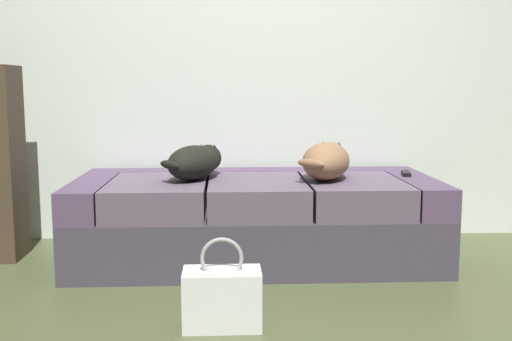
# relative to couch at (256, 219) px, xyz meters

# --- Properties ---
(ground_plane) EXTENTS (10.00, 10.00, 0.00)m
(ground_plane) POSITION_rel_couch_xyz_m (0.00, -1.11, -0.23)
(ground_plane) COLOR #485030
(back_wall) EXTENTS (6.40, 0.10, 2.80)m
(back_wall) POSITION_rel_couch_xyz_m (0.00, 0.58, 1.17)
(back_wall) COLOR silver
(back_wall) RESTS_ON ground
(couch) EXTENTS (2.02, 0.93, 0.47)m
(couch) POSITION_rel_couch_xyz_m (0.00, 0.00, 0.00)
(couch) COLOR #3F3945
(couch) RESTS_ON ground
(dog_dark) EXTENTS (0.38, 0.54, 0.19)m
(dog_dark) POSITION_rel_couch_xyz_m (-0.34, -0.01, 0.33)
(dog_dark) COLOR black
(dog_dark) RESTS_ON couch
(dog_tan) EXTENTS (0.38, 0.60, 0.21)m
(dog_tan) POSITION_rel_couch_xyz_m (0.40, -0.04, 0.34)
(dog_tan) COLOR #896344
(dog_tan) RESTS_ON couch
(tv_remote) EXTENTS (0.07, 0.16, 0.02)m
(tv_remote) POSITION_rel_couch_xyz_m (0.88, 0.06, 0.25)
(tv_remote) COLOR black
(tv_remote) RESTS_ON couch
(handbag) EXTENTS (0.32, 0.18, 0.38)m
(handbag) POSITION_rel_couch_xyz_m (-0.19, -1.00, -0.11)
(handbag) COLOR silver
(handbag) RESTS_ON ground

